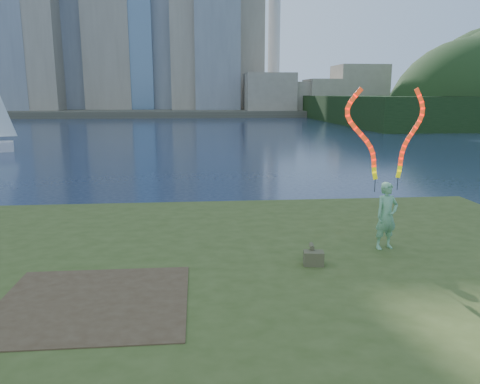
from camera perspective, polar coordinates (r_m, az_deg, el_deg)
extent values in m
plane|color=#17233B|center=(11.64, -3.07, -9.78)|extent=(320.00, 320.00, 0.00)
cube|color=#3B4B1B|center=(9.30, -2.45, -14.59)|extent=(20.00, 18.00, 0.30)
cube|color=#3B4B1B|center=(9.46, -2.56, -12.42)|extent=(17.00, 15.00, 0.30)
cube|color=#3B4B1B|center=(9.55, -2.63, -10.56)|extent=(14.00, 12.00, 0.30)
cube|color=#47331E|center=(8.57, -17.48, -12.68)|extent=(3.20, 3.00, 0.02)
cube|color=#474234|center=(105.88, -5.14, 9.80)|extent=(320.00, 40.00, 1.20)
imported|color=#1F7F2C|center=(11.15, 17.42, -2.79)|extent=(0.64, 0.51, 1.55)
cylinder|color=black|center=(10.91, 16.12, 0.78)|extent=(0.02, 0.02, 0.30)
cylinder|color=black|center=(11.29, 18.65, 0.98)|extent=(0.02, 0.02, 0.30)
cube|color=#474A29|center=(9.92, 8.96, -7.98)|extent=(0.45, 0.33, 0.29)
cylinder|color=#474A29|center=(10.03, 8.72, -6.55)|extent=(0.14, 0.29, 0.10)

